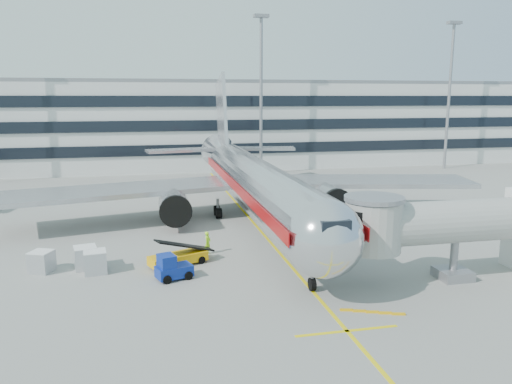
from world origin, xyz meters
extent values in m
plane|color=gray|center=(0.00, 0.00, 0.00)|extent=(180.00, 180.00, 0.00)
cube|color=yellow|center=(0.00, 10.00, 0.01)|extent=(0.25, 70.00, 0.01)
cube|color=yellow|center=(0.00, -14.00, 0.01)|extent=(6.00, 0.25, 0.01)
cylinder|color=silver|center=(0.00, 8.00, 4.20)|extent=(5.00, 36.00, 5.00)
sphere|color=silver|center=(0.00, -10.00, 4.20)|extent=(5.00, 5.00, 5.00)
cone|color=silver|center=(0.00, 31.00, 4.80)|extent=(5.00, 10.00, 5.00)
cube|color=black|center=(0.00, -11.50, 5.33)|extent=(1.80, 1.20, 0.90)
cube|color=#B7B7BC|center=(13.00, 13.50, 3.40)|extent=(24.95, 12.07, 0.50)
cube|color=#B7B7BC|center=(-13.00, 13.50, 3.40)|extent=(24.95, 12.07, 0.50)
cylinder|color=#99999E|center=(8.00, 10.00, 2.20)|extent=(3.00, 4.20, 3.00)
cylinder|color=#99999E|center=(-8.00, 10.00, 2.20)|extent=(3.00, 4.20, 3.00)
cylinder|color=black|center=(8.00, 8.00, 2.20)|extent=(3.10, 0.50, 3.10)
cylinder|color=black|center=(-8.00, 8.00, 2.20)|extent=(3.10, 0.50, 3.10)
cube|color=#B7B7BC|center=(0.00, 31.50, 9.20)|extent=(0.45, 9.39, 13.72)
cube|color=#B7B7BC|center=(5.50, 32.00, 5.40)|extent=(10.41, 4.94, 0.35)
cube|color=#B7B7BC|center=(-5.50, 32.00, 5.40)|extent=(10.41, 4.94, 0.35)
cylinder|color=gray|center=(0.00, -8.00, 0.90)|extent=(0.24, 0.24, 1.80)
cylinder|color=black|center=(0.00, -8.00, 0.45)|extent=(0.35, 0.90, 0.90)
cylinder|color=gray|center=(3.20, 14.00, 1.00)|extent=(0.30, 0.30, 2.00)
cylinder|color=gray|center=(-3.20, 14.00, 1.00)|extent=(0.30, 0.30, 2.00)
cube|color=#A30B0D|center=(2.52, 8.00, 4.50)|extent=(0.06, 38.00, 0.90)
cube|color=#A30B0D|center=(-2.52, 8.00, 4.50)|extent=(0.06, 38.00, 0.90)
cylinder|color=#A8A8A3|center=(10.50, -8.00, 4.20)|extent=(13.00, 3.00, 3.00)
cylinder|color=#A8A8A3|center=(4.20, -8.00, 4.20)|extent=(3.80, 3.80, 3.40)
cylinder|color=gray|center=(4.20, -8.00, 6.10)|extent=(4.00, 4.00, 0.30)
cube|color=black|center=(2.90, -8.00, 4.20)|extent=(1.40, 2.60, 2.60)
cylinder|color=gray|center=(10.50, -8.00, 1.60)|extent=(0.56, 0.56, 3.20)
cube|color=gray|center=(10.50, -8.00, 0.35)|extent=(2.20, 2.20, 0.70)
cylinder|color=black|center=(9.60, -8.00, 0.35)|extent=(0.35, 0.70, 0.70)
cylinder|color=black|center=(11.40, -8.00, 0.35)|extent=(0.35, 0.70, 0.70)
cube|color=silver|center=(0.00, 58.00, 7.50)|extent=(150.00, 24.00, 15.00)
cube|color=black|center=(0.00, 45.90, 4.00)|extent=(150.00, 0.30, 1.80)
cube|color=black|center=(0.00, 45.90, 8.00)|extent=(150.00, 0.30, 1.80)
cube|color=black|center=(0.00, 45.90, 12.00)|extent=(150.00, 0.30, 1.80)
cube|color=gray|center=(0.00, 58.00, 15.30)|extent=(150.00, 24.00, 0.60)
cylinder|color=gray|center=(8.00, 42.00, 12.50)|extent=(0.50, 0.50, 25.00)
cube|color=gray|center=(8.00, 42.00, 25.20)|extent=(2.40, 1.20, 0.50)
cylinder|color=gray|center=(42.00, 42.00, 12.50)|extent=(0.50, 0.50, 25.00)
cube|color=gray|center=(42.00, 42.00, 25.20)|extent=(2.40, 1.20, 0.50)
cube|color=#E6A609|center=(-8.40, -0.90, 0.56)|extent=(4.72, 3.21, 0.71)
cube|color=black|center=(-8.40, -0.90, 1.46)|extent=(4.73, 2.83, 1.55)
cylinder|color=black|center=(-10.16, -0.87, 0.30)|extent=(0.67, 0.50, 0.61)
cylinder|color=black|center=(-9.62, -2.18, 0.30)|extent=(0.67, 0.50, 0.61)
cylinder|color=black|center=(-7.19, 0.38, 0.30)|extent=(0.67, 0.50, 0.61)
cylinder|color=black|center=(-6.64, -0.92, 0.30)|extent=(0.67, 0.50, 0.61)
cube|color=navy|center=(-8.86, -3.80, 0.57)|extent=(2.79, 2.11, 0.80)
cube|color=navy|center=(-9.37, -3.97, 1.37)|extent=(1.42, 1.59, 0.97)
cube|color=black|center=(-9.37, -3.97, 1.68)|extent=(1.28, 1.39, 0.09)
cylinder|color=black|center=(-9.83, -3.42, 0.31)|extent=(0.67, 0.44, 0.62)
cylinder|color=black|center=(-9.41, -4.68, 0.31)|extent=(0.67, 0.44, 0.62)
cylinder|color=black|center=(-8.31, -2.93, 0.31)|extent=(0.67, 0.44, 0.62)
cylinder|color=black|center=(-7.90, -4.19, 0.31)|extent=(0.67, 0.44, 0.62)
cube|color=#B0B3B8|center=(-14.44, -1.31, 0.81)|extent=(1.75, 1.75, 1.63)
cube|color=white|center=(-14.44, -1.31, 1.65)|extent=(1.75, 1.75, 0.06)
cube|color=#B0B3B8|center=(-18.33, -0.23, 0.77)|extent=(1.95, 1.95, 1.53)
cube|color=white|center=(-18.33, -0.23, 1.55)|extent=(1.95, 1.95, 0.06)
cube|color=#B0B3B8|center=(-15.24, -0.17, 0.83)|extent=(1.89, 1.89, 1.65)
cube|color=white|center=(-15.24, -0.17, 1.67)|extent=(1.89, 1.89, 0.06)
imported|color=#ACFF1A|center=(-5.83, 1.46, 0.93)|extent=(0.76, 0.81, 1.87)
camera|label=1|loc=(-10.42, -37.92, 12.74)|focal=35.00mm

